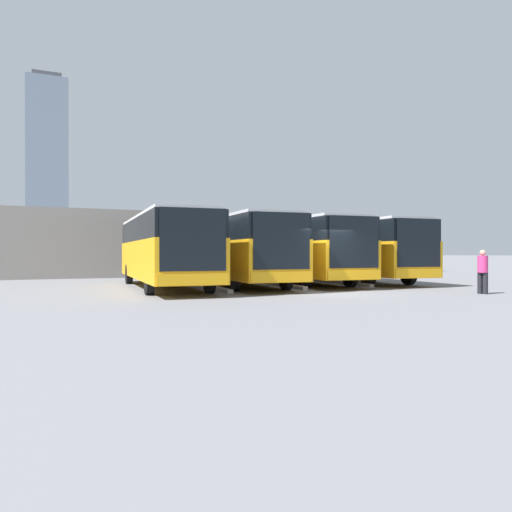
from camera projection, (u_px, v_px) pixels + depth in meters
ground_plane at (333, 293)px, 19.43m from camera, size 600.00×600.00×0.00m
bus_0 at (350, 249)px, 27.47m from camera, size 3.48×12.00×3.21m
curb_divider_0 at (341, 283)px, 25.16m from camera, size 0.67×5.63×0.15m
bus_1 at (294, 249)px, 25.89m from camera, size 3.48×12.00×3.21m
curb_divider_1 at (280, 284)px, 23.58m from camera, size 0.67×5.63×0.15m
bus_2 at (234, 248)px, 24.09m from camera, size 3.48×12.00×3.21m
curb_divider_2 at (212, 287)px, 21.77m from camera, size 0.67×5.63×0.15m
bus_3 at (164, 248)px, 22.31m from camera, size 3.48×12.00×3.21m
pedestrian at (483, 270)px, 19.01m from camera, size 0.47×0.47×1.69m
station_building at (179, 245)px, 39.40m from camera, size 38.65×15.08×4.33m
office_tower at (47, 168)px, 219.34m from camera, size 17.10×17.10×79.84m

